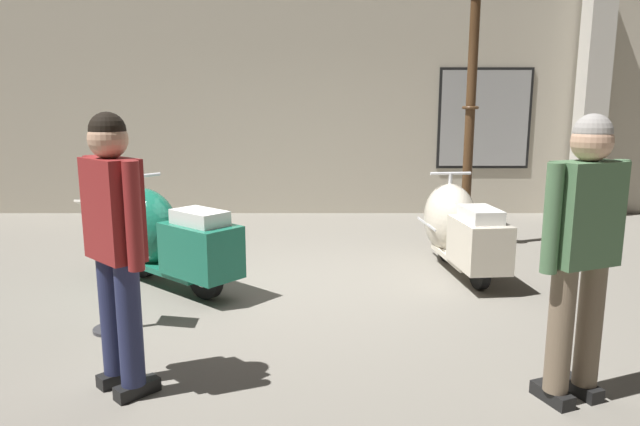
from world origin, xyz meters
TOP-DOWN VIEW (x-y plane):
  - ground_plane at (0.00, 0.00)m, footprint 60.00×60.00m
  - showroom_back_wall at (0.16, 3.85)m, footprint 18.00×0.63m
  - scooter_0 at (-1.39, 0.21)m, footprint 1.58×1.45m
  - scooter_1 at (1.54, 0.68)m, footprint 0.61×1.65m
  - lamppost at (1.85, 1.57)m, footprint 0.28×0.28m
  - visitor_0 at (1.56, -1.95)m, footprint 0.52×0.36m
  - visitor_1 at (-1.04, -1.84)m, footprint 0.43×0.42m
  - info_stanchion at (-1.45, -0.94)m, footprint 0.36×0.28m

SIDE VIEW (x-z plane):
  - ground_plane at x=0.00m, z-range 0.00..0.00m
  - info_stanchion at x=-1.45m, z-range -0.09..0.93m
  - scooter_1 at x=1.54m, z-range -0.04..0.94m
  - scooter_0 at x=-1.39m, z-range -0.05..0.98m
  - visitor_0 at x=1.56m, z-range 0.13..1.76m
  - visitor_1 at x=-1.04m, z-range 0.13..1.77m
  - lamppost at x=1.85m, z-range -0.01..3.07m
  - showroom_back_wall at x=0.16m, z-range 0.00..3.55m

